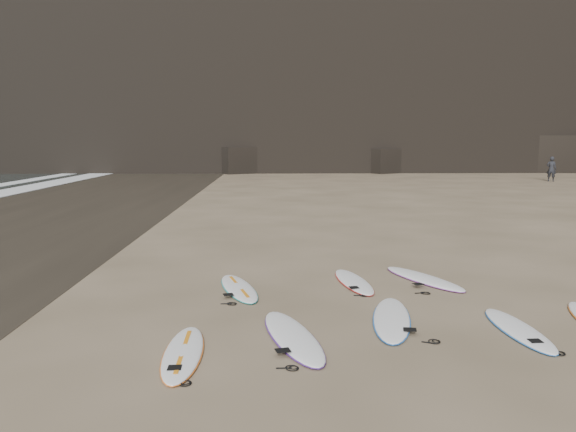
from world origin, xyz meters
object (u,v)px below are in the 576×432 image
Objects in this scene: surfboard_7 at (424,278)px; surfboard_6 at (354,281)px; surfboard_3 at (518,329)px; person_a at (551,169)px; surfboard_2 at (392,318)px; surfboard_5 at (239,288)px; surfboard_0 at (183,352)px; surfboard_1 at (293,336)px.

surfboard_6 is at bearing 162.81° from surfboard_7.
surfboard_3 is 0.89× the size of surfboard_7.
surfboard_6 is at bearing 93.71° from person_a.
surfboard_3 is 37.73m from person_a.
surfboard_5 is (-2.77, 2.15, -0.00)m from surfboard_2.
surfboard_1 reaches higher than surfboard_0.
surfboard_1 is 1.38× the size of person_a.
surfboard_6 reaches higher than surfboard_3.
surfboard_3 is at bearing -45.37° from surfboard_5.
person_a is (18.08, 30.00, 0.91)m from surfboard_7.
surfboard_0 is 41.19m from person_a.
surfboard_0 is at bearing -114.88° from surfboard_5.
surfboard_6 is (3.12, 4.07, 0.00)m from surfboard_0.
surfboard_5 is at bearing -177.17° from surfboard_6.
surfboard_5 reaches higher than surfboard_6.
surfboard_1 is 1.14× the size of surfboard_6.
surfboard_0 is 0.89× the size of surfboard_2.
surfboard_7 is (1.34, 2.82, -0.00)m from surfboard_2.
surfboard_7 is (4.12, 0.67, 0.00)m from surfboard_5.
person_a reaches higher than surfboard_5.
person_a is (17.46, 33.44, 0.91)m from surfboard_3.
surfboard_1 is 1.03× the size of surfboard_7.
surfboard_2 and surfboard_7 have the same top height.
surfboard_3 is at bearing 99.25° from person_a.
surfboard_2 is at bearing -52.84° from surfboard_5.
surfboard_3 is at bearing -63.04° from surfboard_6.
surfboard_0 is at bearing -172.44° from surfboard_1.
surfboard_0 is 1.75m from surfboard_1.
surfboard_3 is 5.49m from surfboard_5.
surfboard_2 reaches higher than surfboard_6.
surfboard_3 is 0.95× the size of surfboard_5.
surfboard_3 is 1.19× the size of person_a.
surfboard_1 reaches higher than surfboard_5.
surfboard_3 is (3.73, 0.22, -0.01)m from surfboard_1.
surfboard_1 reaches higher than surfboard_6.
person_a is (22.20, 30.68, 0.91)m from surfboard_5.
surfboard_3 is 0.98× the size of surfboard_6.
surfboard_1 is 1.03× the size of surfboard_2.
surfboard_7 is at bearing 40.42° from surfboard_0.
surfboard_1 is at bearing 94.63° from person_a.
person_a reaches higher than surfboard_3.
surfboard_1 is at bearing -121.12° from surfboard_6.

